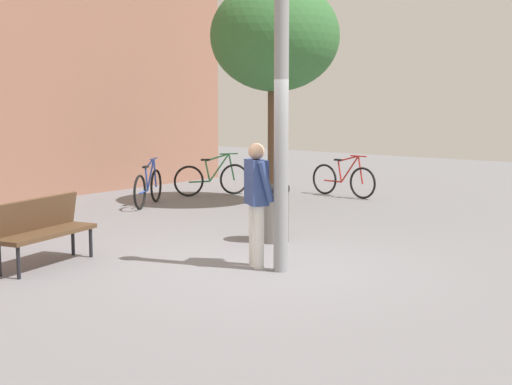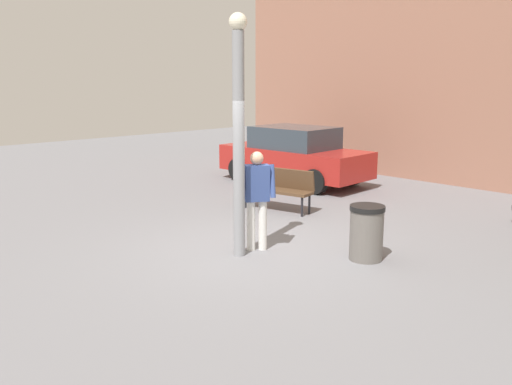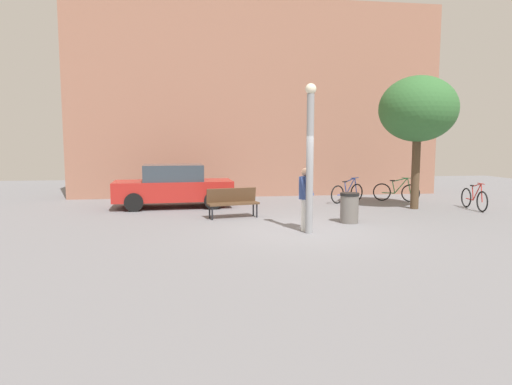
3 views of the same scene
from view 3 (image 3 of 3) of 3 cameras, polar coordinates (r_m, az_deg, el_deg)
name	(u,v)px [view 3 (image 3 of 3)]	position (r m, az deg, el deg)	size (l,w,h in m)	color
ground_plane	(304,230)	(12.10, 6.16, -4.78)	(36.00, 36.00, 0.00)	slate
building_facade	(257,101)	(20.50, 0.18, 11.61)	(16.25, 2.00, 8.43)	#9E6B56
lamppost	(310,154)	(11.47, 6.89, 4.95)	(0.28, 0.28, 3.81)	gray
person_by_lamppost	(305,194)	(11.93, 6.32, -0.25)	(0.51, 0.62, 1.67)	white
park_bench	(233,200)	(13.97, -3.01, -1.00)	(1.66, 0.80, 0.92)	#513823
plaza_tree	(418,110)	(16.76, 19.95, 9.90)	(2.68, 2.68, 4.64)	#503C28
bicycle_blue	(347,193)	(17.90, 11.58, -0.03)	(1.62, 0.91, 0.97)	black
bicycle_red	(474,199)	(17.41, 26.05, -0.72)	(0.26, 1.80, 0.97)	black
bicycle_green	(396,192)	(18.72, 17.46, 0.08)	(1.59, 0.96, 0.97)	black
parked_car_red	(174,186)	(16.47, -10.47, 0.82)	(4.28, 1.99, 1.55)	#AD231E
trash_bin	(349,208)	(13.32, 11.82, -1.92)	(0.55, 0.55, 0.88)	#66605B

